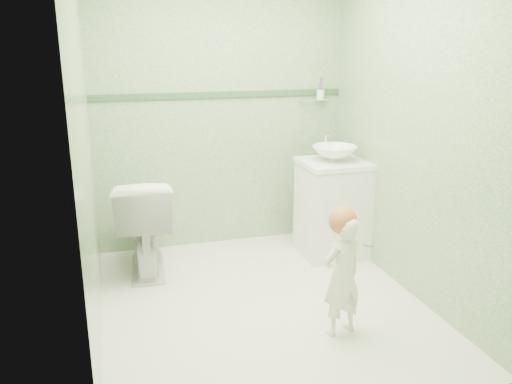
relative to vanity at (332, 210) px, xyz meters
name	(u,v)px	position (x,y,z in m)	size (l,w,h in m)	color
ground	(262,303)	(-0.84, -0.70, -0.40)	(2.50, 2.50, 0.00)	silver
room_shell	(262,136)	(-0.84, -0.70, 0.80)	(2.50, 2.54, 2.40)	gray
trim_stripe	(221,95)	(-0.84, 0.54, 0.95)	(2.20, 0.02, 0.05)	#315234
vanity	(332,210)	(0.00, 0.00, 0.00)	(0.52, 0.50, 0.80)	silver
counter	(334,163)	(0.00, 0.00, 0.41)	(0.54, 0.52, 0.04)	white
basin	(335,153)	(0.00, 0.00, 0.49)	(0.37, 0.37, 0.13)	white
faucet	(326,140)	(0.00, 0.19, 0.57)	(0.03, 0.13, 0.18)	silver
cup_holder	(320,95)	(0.05, 0.48, 0.93)	(0.26, 0.07, 0.21)	silver
toilet	(144,224)	(-1.58, 0.10, -0.01)	(0.44, 0.77, 0.79)	white
toddler	(342,276)	(-0.48, -1.21, -0.01)	(0.29, 0.19, 0.78)	#F0E3D0
hair_cap	(343,221)	(-0.48, -1.19, 0.35)	(0.17, 0.17, 0.17)	#AA5E34
teal_toothbrush	(367,245)	(-0.37, -1.31, 0.23)	(0.11, 0.14, 0.08)	#1A997C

